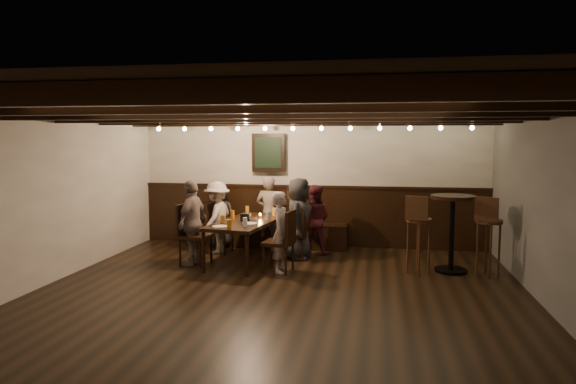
% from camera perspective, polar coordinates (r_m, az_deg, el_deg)
% --- Properties ---
extents(room, '(7.00, 7.00, 7.00)m').
position_cam_1_polar(room, '(8.45, -0.45, -0.44)').
color(room, black).
rests_on(room, ground).
extents(dining_table, '(1.06, 1.91, 0.68)m').
position_cam_1_polar(dining_table, '(8.42, -4.60, -3.55)').
color(dining_table, black).
rests_on(dining_table, floor).
extents(chair_left_near, '(0.45, 0.45, 0.88)m').
position_cam_1_polar(chair_left_near, '(9.17, -7.67, -5.05)').
color(chair_left_near, black).
rests_on(chair_left_near, floor).
extents(chair_left_far, '(0.50, 0.50, 0.98)m').
position_cam_1_polar(chair_left_far, '(8.38, -10.35, -5.95)').
color(chair_left_far, black).
rests_on(chair_left_far, floor).
extents(chair_right_near, '(0.45, 0.45, 0.88)m').
position_cam_1_polar(chair_right_near, '(8.66, 0.98, -5.66)').
color(chair_right_near, black).
rests_on(chair_right_near, floor).
extents(chair_right_far, '(0.48, 0.48, 0.94)m').
position_cam_1_polar(chair_right_far, '(7.82, -0.93, -6.80)').
color(chair_right_far, black).
rests_on(chair_right_far, floor).
extents(person_bench_left, '(0.62, 0.45, 1.18)m').
position_cam_1_polar(person_bench_left, '(9.60, -7.52, -2.62)').
color(person_bench_left, black).
rests_on(person_bench_left, floor).
extents(person_bench_centre, '(0.53, 0.38, 1.34)m').
position_cam_1_polar(person_bench_centre, '(9.38, -2.15, -2.29)').
color(person_bench_centre, slate).
rests_on(person_bench_centre, floor).
extents(person_bench_right, '(0.65, 0.54, 1.22)m').
position_cam_1_polar(person_bench_right, '(8.98, 2.93, -3.06)').
color(person_bench_right, '#521C23').
rests_on(person_bench_right, floor).
extents(person_left_near, '(0.58, 0.88, 1.27)m').
position_cam_1_polar(person_left_near, '(9.13, -7.88, -2.79)').
color(person_left_near, '#B6A89A').
rests_on(person_left_near, floor).
extents(person_left_far, '(0.44, 0.84, 1.36)m').
position_cam_1_polar(person_left_far, '(8.33, -10.57, -3.35)').
color(person_left_far, gray).
rests_on(person_left_far, floor).
extents(person_right_near, '(0.52, 0.72, 1.37)m').
position_cam_1_polar(person_right_near, '(8.58, 1.19, -2.97)').
color(person_right_near, '#262628').
rests_on(person_right_near, floor).
extents(person_right_far, '(0.35, 0.48, 1.23)m').
position_cam_1_polar(person_right_far, '(7.75, -0.72, -4.47)').
color(person_right_far, '#B09C95').
rests_on(person_right_far, floor).
extents(pint_a, '(0.07, 0.07, 0.14)m').
position_cam_1_polar(pint_a, '(9.14, -4.56, -1.99)').
color(pint_a, '#BF7219').
rests_on(pint_a, dining_table).
extents(pint_b, '(0.07, 0.07, 0.14)m').
position_cam_1_polar(pint_b, '(8.91, -1.52, -2.18)').
color(pint_b, '#BF7219').
rests_on(pint_b, dining_table).
extents(pint_c, '(0.07, 0.07, 0.14)m').
position_cam_1_polar(pint_c, '(8.61, -6.20, -2.51)').
color(pint_c, '#BF7219').
rests_on(pint_c, dining_table).
extents(pint_d, '(0.07, 0.07, 0.14)m').
position_cam_1_polar(pint_d, '(8.48, -2.21, -2.61)').
color(pint_d, silver).
rests_on(pint_d, dining_table).
extents(pint_e, '(0.07, 0.07, 0.14)m').
position_cam_1_polar(pint_e, '(8.08, -7.27, -3.08)').
color(pint_e, '#BF7219').
rests_on(pint_e, dining_table).
extents(pint_f, '(0.07, 0.07, 0.14)m').
position_cam_1_polar(pint_f, '(7.82, -4.79, -3.35)').
color(pint_f, silver).
rests_on(pint_f, dining_table).
extents(pint_g, '(0.07, 0.07, 0.14)m').
position_cam_1_polar(pint_g, '(7.65, -6.55, -3.58)').
color(pint_g, '#BF7219').
rests_on(pint_g, dining_table).
extents(plate_near, '(0.24, 0.24, 0.01)m').
position_cam_1_polar(plate_near, '(7.84, -7.57, -3.83)').
color(plate_near, white).
rests_on(plate_near, dining_table).
extents(plate_far, '(0.24, 0.24, 0.01)m').
position_cam_1_polar(plate_far, '(8.07, -4.23, -3.51)').
color(plate_far, white).
rests_on(plate_far, dining_table).
extents(condiment_caddy, '(0.15, 0.10, 0.12)m').
position_cam_1_polar(condiment_caddy, '(8.35, -4.74, -2.82)').
color(condiment_caddy, black).
rests_on(condiment_caddy, dining_table).
extents(candle, '(0.05, 0.05, 0.05)m').
position_cam_1_polar(candle, '(8.64, -3.11, -2.75)').
color(candle, beige).
rests_on(candle, dining_table).
extents(high_top_table, '(0.66, 0.66, 1.17)m').
position_cam_1_polar(high_top_table, '(8.12, 17.78, -3.17)').
color(high_top_table, black).
rests_on(high_top_table, floor).
extents(bar_stool_left, '(0.40, 0.42, 1.19)m').
position_cam_1_polar(bar_stool_left, '(7.92, 14.28, -5.70)').
color(bar_stool_left, '#372111').
rests_on(bar_stool_left, floor).
extents(bar_stool_right, '(0.42, 0.43, 1.19)m').
position_cam_1_polar(bar_stool_right, '(8.10, 21.35, -5.66)').
color(bar_stool_right, '#372111').
rests_on(bar_stool_right, floor).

